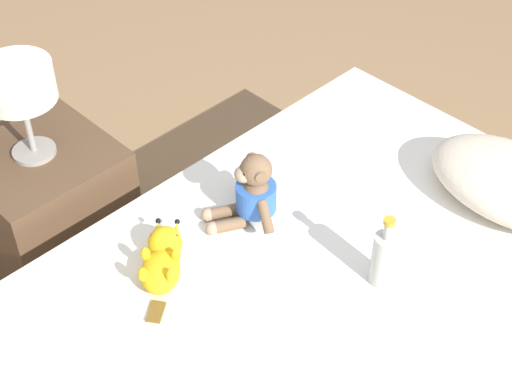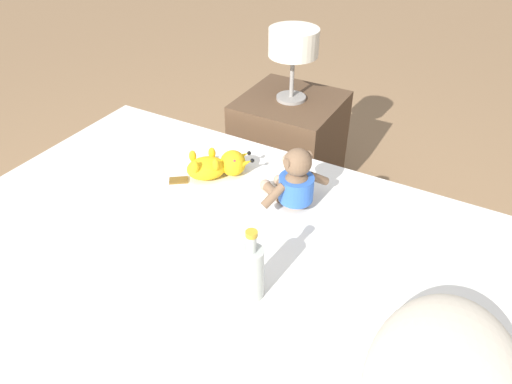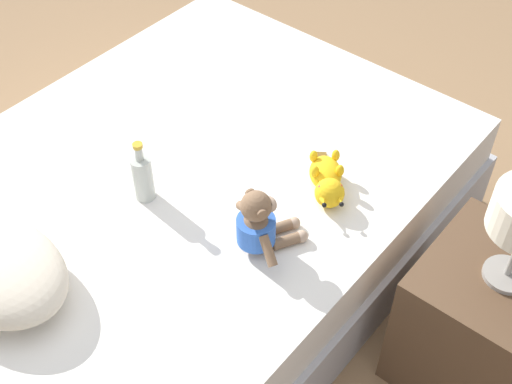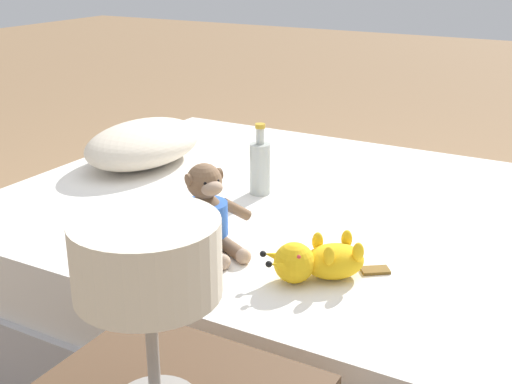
{
  "view_description": "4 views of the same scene",
  "coord_description": "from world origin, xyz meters",
  "px_view_note": "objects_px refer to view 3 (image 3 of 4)",
  "views": [
    {
      "loc": [
        0.79,
        -1.09,
        2.1
      ],
      "look_at": [
        -0.43,
        0.11,
        0.56
      ],
      "focal_mm": 54.58,
      "sensor_mm": 36.0,
      "label": 1
    },
    {
      "loc": [
        0.8,
        0.65,
        1.51
      ],
      "look_at": [
        -0.33,
        0.01,
        0.54
      ],
      "focal_mm": 33.52,
      "sensor_mm": 36.0,
      "label": 2
    },
    {
      "loc": [
        -1.31,
        1.18,
        2.12
      ],
      "look_at": [
        -0.32,
        -0.02,
        0.53
      ],
      "focal_mm": 48.07,
      "sensor_mm": 36.0,
      "label": 3
    },
    {
      "loc": [
        -1.79,
        -0.8,
        1.22
      ],
      "look_at": [
        -0.26,
        0.05,
        0.57
      ],
      "focal_mm": 46.36,
      "sensor_mm": 36.0,
      "label": 4
    }
  ],
  "objects_px": {
    "glass_bottle": "(142,176)",
    "plush_monkey": "(259,225)",
    "plush_yellow_creature": "(327,181)",
    "nightstand": "(485,325)",
    "bed": "(188,212)"
  },
  "relations": [
    {
      "from": "nightstand",
      "to": "bed",
      "type": "bearing_deg",
      "value": 11.92
    },
    {
      "from": "plush_yellow_creature",
      "to": "glass_bottle",
      "type": "distance_m",
      "value": 0.62
    },
    {
      "from": "plush_monkey",
      "to": "nightstand",
      "type": "xyz_separation_m",
      "value": [
        -0.66,
        -0.33,
        -0.3
      ]
    },
    {
      "from": "nightstand",
      "to": "plush_monkey",
      "type": "bearing_deg",
      "value": 26.77
    },
    {
      "from": "plush_yellow_creature",
      "to": "nightstand",
      "type": "relative_size",
      "value": 0.54
    },
    {
      "from": "glass_bottle",
      "to": "plush_monkey",
      "type": "bearing_deg",
      "value": -169.9
    },
    {
      "from": "nightstand",
      "to": "plush_yellow_creature",
      "type": "bearing_deg",
      "value": 0.12
    },
    {
      "from": "plush_monkey",
      "to": "glass_bottle",
      "type": "relative_size",
      "value": 1.13
    },
    {
      "from": "plush_yellow_creature",
      "to": "nightstand",
      "type": "height_order",
      "value": "plush_yellow_creature"
    },
    {
      "from": "plush_yellow_creature",
      "to": "glass_bottle",
      "type": "bearing_deg",
      "value": 41.85
    },
    {
      "from": "plush_monkey",
      "to": "glass_bottle",
      "type": "height_order",
      "value": "glass_bottle"
    },
    {
      "from": "bed",
      "to": "plush_yellow_creature",
      "type": "distance_m",
      "value": 0.58
    },
    {
      "from": "bed",
      "to": "nightstand",
      "type": "bearing_deg",
      "value": -168.08
    },
    {
      "from": "plush_yellow_creature",
      "to": "nightstand",
      "type": "distance_m",
      "value": 0.69
    },
    {
      "from": "plush_monkey",
      "to": "plush_yellow_creature",
      "type": "distance_m",
      "value": 0.34
    }
  ]
}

